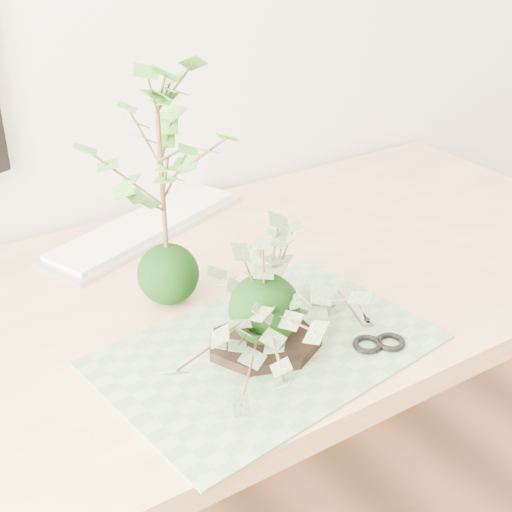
% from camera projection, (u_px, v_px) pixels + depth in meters
% --- Properties ---
extents(desk, '(1.60, 0.70, 0.74)m').
position_uv_depth(desk, '(212.00, 337.00, 1.20)').
color(desk, '#DBB47B').
rests_on(desk, ground_plane).
extents(cutting_mat, '(0.50, 0.36, 0.00)m').
position_uv_depth(cutting_mat, '(267.00, 350.00, 1.01)').
color(cutting_mat, '#5B8355').
rests_on(cutting_mat, desk).
extents(stone_dish, '(0.21, 0.21, 0.01)m').
position_uv_depth(stone_dish, '(264.00, 343.00, 1.01)').
color(stone_dish, black).
rests_on(stone_dish, cutting_mat).
extents(ivy_kokedama, '(0.28, 0.28, 0.20)m').
position_uv_depth(ivy_kokedama, '(265.00, 279.00, 0.96)').
color(ivy_kokedama, black).
rests_on(ivy_kokedama, stone_dish).
extents(maple_kokedama, '(0.27, 0.27, 0.40)m').
position_uv_depth(maple_kokedama, '(158.00, 129.00, 1.00)').
color(maple_kokedama, black).
rests_on(maple_kokedama, desk).
extents(keyboard, '(0.46, 0.28, 0.02)m').
position_uv_depth(keyboard, '(145.00, 226.00, 1.35)').
color(keyboard, silver).
rests_on(keyboard, desk).
extents(scissors, '(0.09, 0.18, 0.01)m').
position_uv_depth(scissors, '(380.00, 333.00, 1.04)').
color(scissors, gray).
rests_on(scissors, cutting_mat).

